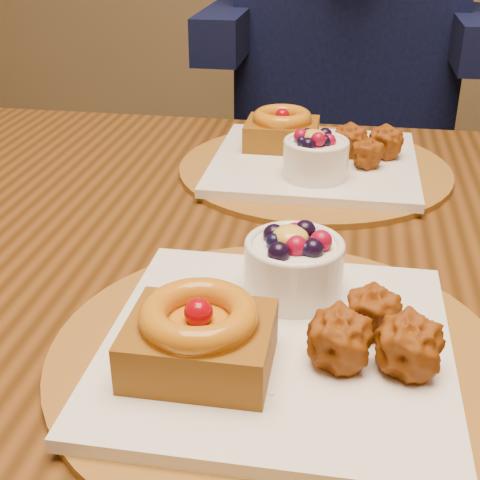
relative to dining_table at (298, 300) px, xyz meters
name	(u,v)px	position (x,y,z in m)	size (l,w,h in m)	color
dining_table	(298,300)	(0.00, 0.00, 0.00)	(1.60, 0.90, 0.76)	#3A200A
place_setting_near	(275,330)	(0.00, -0.21, 0.10)	(0.38, 0.38, 0.09)	brown
place_setting_far	(313,157)	(0.00, 0.22, 0.10)	(0.38, 0.38, 0.08)	brown
chair_far	(342,197)	(0.04, 0.75, -0.18)	(0.45, 0.45, 0.90)	black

